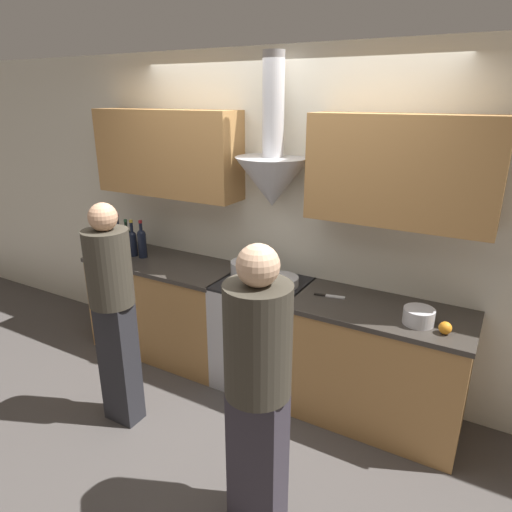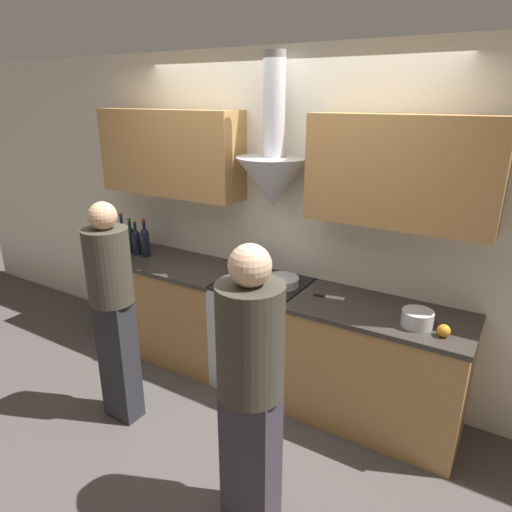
{
  "view_description": "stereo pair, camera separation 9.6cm",
  "coord_description": "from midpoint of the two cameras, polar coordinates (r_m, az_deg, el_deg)",
  "views": [
    {
      "loc": [
        1.57,
        -2.54,
        2.25
      ],
      "look_at": [
        0.0,
        0.22,
        1.13
      ],
      "focal_mm": 32.0,
      "sensor_mm": 36.0,
      "label": 1
    },
    {
      "loc": [
        1.66,
        -2.49,
        2.25
      ],
      "look_at": [
        0.0,
        0.22,
        1.13
      ],
      "focal_mm": 32.0,
      "sensor_mm": 36.0,
      "label": 2
    }
  ],
  "objects": [
    {
      "name": "wine_bottle_3",
      "position": [
        4.25,
        -15.78,
        1.71
      ],
      "size": [
        0.07,
        0.07,
        0.33
      ],
      "color": "black",
      "rests_on": "counter_left"
    },
    {
      "name": "stock_pot",
      "position": [
        3.6,
        -1.84,
        -1.75
      ],
      "size": [
        0.27,
        0.27,
        0.14
      ],
      "color": "silver",
      "rests_on": "stove_range"
    },
    {
      "name": "wine_bottle_0",
      "position": [
        4.45,
        -18.3,
        2.21
      ],
      "size": [
        0.08,
        0.08,
        0.32
      ],
      "color": "black",
      "rests_on": "counter_left"
    },
    {
      "name": "stove_range",
      "position": [
        3.73,
        0.04,
        -9.56
      ],
      "size": [
        0.66,
        0.6,
        0.88
      ],
      "color": "silver",
      "rests_on": "ground_plane"
    },
    {
      "name": "person_foreground_right",
      "position": [
        2.38,
        -0.98,
        -15.41
      ],
      "size": [
        0.34,
        0.34,
        1.62
      ],
      "color": "#38333D",
      "rests_on": "ground_plane"
    },
    {
      "name": "person_foreground_left",
      "position": [
        3.27,
        -18.25,
        -6.05
      ],
      "size": [
        0.3,
        0.3,
        1.62
      ],
      "color": "#28282D",
      "rests_on": "ground_plane"
    },
    {
      "name": "ground_plane",
      "position": [
        3.74,
        -2.56,
        -17.66
      ],
      "size": [
        12.0,
        12.0,
        0.0
      ],
      "primitive_type": "plane",
      "color": "#4C4744"
    },
    {
      "name": "wall_back",
      "position": [
        3.6,
        1.79,
        6.8
      ],
      "size": [
        8.4,
        0.56,
        2.6
      ],
      "color": "silver",
      "rests_on": "ground_plane"
    },
    {
      "name": "wine_bottle_4",
      "position": [
        4.18,
        -14.71,
        1.7
      ],
      "size": [
        0.08,
        0.08,
        0.34
      ],
      "color": "black",
      "rests_on": "counter_left"
    },
    {
      "name": "counter_right",
      "position": [
        3.43,
        13.99,
        -13.07
      ],
      "size": [
        1.23,
        0.62,
        0.88
      ],
      "color": "#B27F47",
      "rests_on": "ground_plane"
    },
    {
      "name": "chefs_knife",
      "position": [
        3.34,
        8.36,
        -4.97
      ],
      "size": [
        0.22,
        0.08,
        0.01
      ],
      "rotation": [
        0.0,
        0.0,
        0.22
      ],
      "color": "silver",
      "rests_on": "counter_right"
    },
    {
      "name": "wine_bottle_2",
      "position": [
        4.32,
        -16.42,
        1.99
      ],
      "size": [
        0.07,
        0.07,
        0.32
      ],
      "color": "black",
      "rests_on": "counter_left"
    },
    {
      "name": "saucepan",
      "position": [
        3.07,
        18.82,
        -7.15
      ],
      "size": [
        0.2,
        0.2,
        0.1
      ],
      "color": "silver",
      "rests_on": "counter_right"
    },
    {
      "name": "counter_left",
      "position": [
        4.26,
        -11.81,
        -6.18
      ],
      "size": [
        1.37,
        0.62,
        0.88
      ],
      "color": "#B27F47",
      "rests_on": "ground_plane"
    },
    {
      "name": "wine_bottle_1",
      "position": [
        4.38,
        -17.37,
        2.23
      ],
      "size": [
        0.07,
        0.07,
        0.36
      ],
      "color": "black",
      "rests_on": "counter_left"
    },
    {
      "name": "orange_fruit",
      "position": [
        3.01,
        21.72,
        -8.36
      ],
      "size": [
        0.08,
        0.08,
        0.08
      ],
      "color": "orange",
      "rests_on": "counter_right"
    },
    {
      "name": "mixing_bowl",
      "position": [
        3.48,
        2.36,
        -3.16
      ],
      "size": [
        0.27,
        0.27,
        0.07
      ],
      "color": "silver",
      "rests_on": "stove_range"
    }
  ]
}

